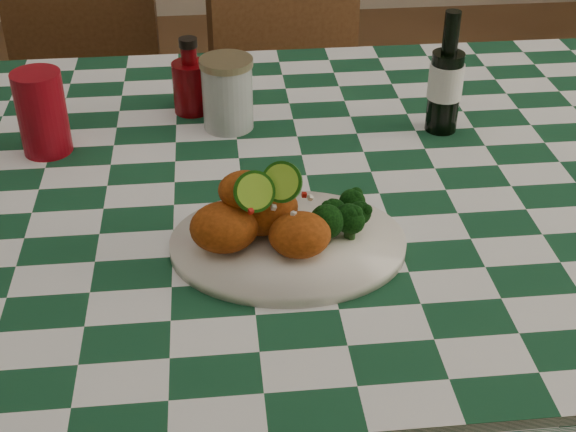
{
  "coord_description": "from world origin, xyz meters",
  "views": [
    {
      "loc": [
        -0.04,
        -1.07,
        1.42
      ],
      "look_at": [
        0.05,
        -0.19,
        0.84
      ],
      "focal_mm": 50.0,
      "sensor_mm": 36.0,
      "label": 1
    }
  ],
  "objects_px": {
    "red_tumbler": "(42,113)",
    "mason_jar": "(228,94)",
    "plate": "(288,244)",
    "fried_chicken_pile": "(271,206)",
    "beer_bottle": "(447,73)",
    "wooden_chair_left": "(86,166)",
    "ketchup_bottle": "(190,76)",
    "dining_table": "(248,364)",
    "wooden_chair_right": "(317,152)"
  },
  "relations": [
    {
      "from": "red_tumbler",
      "to": "mason_jar",
      "type": "relative_size",
      "value": 1.1
    },
    {
      "from": "wooden_chair_left",
      "to": "beer_bottle",
      "type": "bearing_deg",
      "value": -36.13
    },
    {
      "from": "dining_table",
      "to": "red_tumbler",
      "type": "height_order",
      "value": "red_tumbler"
    },
    {
      "from": "plate",
      "to": "beer_bottle",
      "type": "height_order",
      "value": "beer_bottle"
    },
    {
      "from": "wooden_chair_left",
      "to": "wooden_chair_right",
      "type": "height_order",
      "value": "wooden_chair_right"
    },
    {
      "from": "plate",
      "to": "fried_chicken_pile",
      "type": "xyz_separation_m",
      "value": [
        -0.02,
        0.0,
        0.06
      ]
    },
    {
      "from": "dining_table",
      "to": "mason_jar",
      "type": "xyz_separation_m",
      "value": [
        -0.01,
        0.18,
        0.46
      ]
    },
    {
      "from": "red_tumbler",
      "to": "ketchup_bottle",
      "type": "bearing_deg",
      "value": 27.87
    },
    {
      "from": "beer_bottle",
      "to": "wooden_chair_right",
      "type": "relative_size",
      "value": 0.24
    },
    {
      "from": "fried_chicken_pile",
      "to": "wooden_chair_left",
      "type": "bearing_deg",
      "value": 113.16
    },
    {
      "from": "fried_chicken_pile",
      "to": "mason_jar",
      "type": "distance_m",
      "value": 0.38
    },
    {
      "from": "plate",
      "to": "red_tumbler",
      "type": "bearing_deg",
      "value": 138.86
    },
    {
      "from": "wooden_chair_left",
      "to": "wooden_chair_right",
      "type": "relative_size",
      "value": 0.93
    },
    {
      "from": "wooden_chair_left",
      "to": "plate",
      "type": "bearing_deg",
      "value": -61.93
    },
    {
      "from": "dining_table",
      "to": "wooden_chair_right",
      "type": "distance_m",
      "value": 0.72
    },
    {
      "from": "beer_bottle",
      "to": "wooden_chair_right",
      "type": "bearing_deg",
      "value": 103.34
    },
    {
      "from": "plate",
      "to": "wooden_chair_left",
      "type": "distance_m",
      "value": 1.08
    },
    {
      "from": "ketchup_bottle",
      "to": "mason_jar",
      "type": "xyz_separation_m",
      "value": [
        0.06,
        -0.07,
        -0.01
      ]
    },
    {
      "from": "plate",
      "to": "wooden_chair_right",
      "type": "distance_m",
      "value": 0.96
    },
    {
      "from": "beer_bottle",
      "to": "wooden_chair_left",
      "type": "distance_m",
      "value": 1.05
    },
    {
      "from": "beer_bottle",
      "to": "wooden_chair_right",
      "type": "xyz_separation_m",
      "value": [
        -0.13,
        0.56,
        -0.45
      ]
    },
    {
      "from": "red_tumbler",
      "to": "beer_bottle",
      "type": "distance_m",
      "value": 0.66
    },
    {
      "from": "mason_jar",
      "to": "wooden_chair_right",
      "type": "bearing_deg",
      "value": 65.66
    },
    {
      "from": "plate",
      "to": "ketchup_bottle",
      "type": "bearing_deg",
      "value": 105.98
    },
    {
      "from": "ketchup_bottle",
      "to": "wooden_chair_left",
      "type": "xyz_separation_m",
      "value": [
        -0.29,
        0.48,
        -0.44
      ]
    },
    {
      "from": "ketchup_bottle",
      "to": "mason_jar",
      "type": "bearing_deg",
      "value": -47.66
    },
    {
      "from": "ketchup_bottle",
      "to": "mason_jar",
      "type": "distance_m",
      "value": 0.09
    },
    {
      "from": "fried_chicken_pile",
      "to": "ketchup_bottle",
      "type": "distance_m",
      "value": 0.45
    },
    {
      "from": "wooden_chair_right",
      "to": "fried_chicken_pile",
      "type": "bearing_deg",
      "value": -121.95
    },
    {
      "from": "wooden_chair_right",
      "to": "dining_table",
      "type": "bearing_deg",
      "value": -127.58
    },
    {
      "from": "fried_chicken_pile",
      "to": "wooden_chair_left",
      "type": "xyz_separation_m",
      "value": [
        -0.4,
        0.92,
        -0.45
      ]
    },
    {
      "from": "red_tumbler",
      "to": "mason_jar",
      "type": "height_order",
      "value": "red_tumbler"
    },
    {
      "from": "ketchup_bottle",
      "to": "mason_jar",
      "type": "relative_size",
      "value": 1.09
    },
    {
      "from": "dining_table",
      "to": "plate",
      "type": "distance_m",
      "value": 0.45
    },
    {
      "from": "plate",
      "to": "fried_chicken_pile",
      "type": "relative_size",
      "value": 1.87
    },
    {
      "from": "red_tumbler",
      "to": "mason_jar",
      "type": "bearing_deg",
      "value": 10.75
    },
    {
      "from": "dining_table",
      "to": "ketchup_bottle",
      "type": "bearing_deg",
      "value": 106.54
    },
    {
      "from": "red_tumbler",
      "to": "beer_bottle",
      "type": "relative_size",
      "value": 0.66
    },
    {
      "from": "beer_bottle",
      "to": "dining_table",
      "type": "bearing_deg",
      "value": -159.45
    },
    {
      "from": "mason_jar",
      "to": "wooden_chair_left",
      "type": "relative_size",
      "value": 0.15
    },
    {
      "from": "red_tumbler",
      "to": "plate",
      "type": "bearing_deg",
      "value": -41.14
    },
    {
      "from": "red_tumbler",
      "to": "dining_table",
      "type": "bearing_deg",
      "value": -21.55
    },
    {
      "from": "plate",
      "to": "wooden_chair_left",
      "type": "relative_size",
      "value": 0.39
    },
    {
      "from": "beer_bottle",
      "to": "wooden_chair_left",
      "type": "bearing_deg",
      "value": 140.12
    },
    {
      "from": "plate",
      "to": "beer_bottle",
      "type": "bearing_deg",
      "value": 47.61
    },
    {
      "from": "wooden_chair_left",
      "to": "mason_jar",
      "type": "bearing_deg",
      "value": -53.56
    },
    {
      "from": "ketchup_bottle",
      "to": "wooden_chair_left",
      "type": "distance_m",
      "value": 0.72
    },
    {
      "from": "fried_chicken_pile",
      "to": "beer_bottle",
      "type": "bearing_deg",
      "value": 45.55
    },
    {
      "from": "ketchup_bottle",
      "to": "wooden_chair_right",
      "type": "relative_size",
      "value": 0.15
    },
    {
      "from": "fried_chicken_pile",
      "to": "wooden_chair_left",
      "type": "height_order",
      "value": "fried_chicken_pile"
    }
  ]
}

